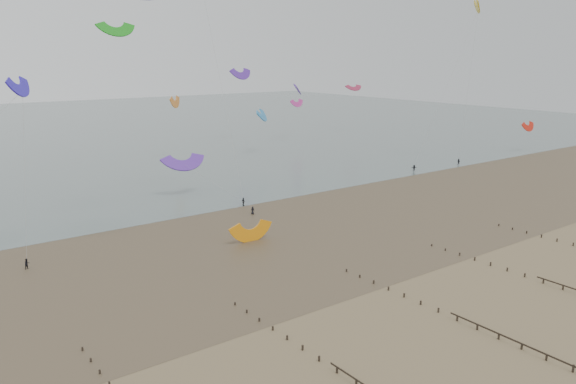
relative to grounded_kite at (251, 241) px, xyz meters
The scene contains 6 objects.
ground 30.95m from the grounded_kite, 91.07° to the right, with size 500.00×500.00×0.00m, color brown.
sea_and_shore 5.80m from the grounded_kite, 143.43° to the left, with size 500.00×665.00×0.03m.
groynes 50.12m from the grounded_kite, 86.08° to the right, with size 72.16×50.16×1.00m.
kitesurfers 32.06m from the grounded_kite, 35.04° to the left, with size 145.86×15.43×1.70m.
grounded_kite is the anchor object (origin of this frame).
kites_airborne 64.19m from the grounded_kite, 101.88° to the left, with size 236.83×111.71×41.80m.
Camera 1 is at (-45.85, -41.66, 29.02)m, focal length 35.00 mm.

